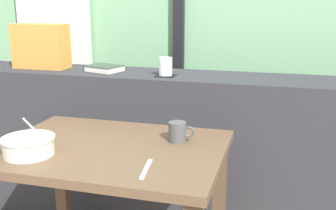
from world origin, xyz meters
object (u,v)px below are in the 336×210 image
Objects in this scene: fork_utensil at (146,169)px; ceramic_mug at (178,132)px; throw_pillow at (41,46)px; soup_bowl at (29,146)px; coaster_square at (166,76)px; closed_book at (104,69)px; breakfast_table at (112,173)px; juice_glass at (166,67)px.

ceramic_mug is at bearing 76.40° from fork_utensil.
throw_pillow is 0.99m from soup_bowl.
coaster_square reaches higher than soup_bowl.
throw_pillow is (-0.41, 0.02, 0.11)m from closed_book.
throw_pillow is 1.31m from fork_utensil.
breakfast_table is 5.50× the size of fork_utensil.
coaster_square is 0.80m from throw_pillow.
juice_glass is 0.87m from soup_bowl.
juice_glass is at bearing 111.66° from ceramic_mug.
juice_glass is at bearing -4.82° from throw_pillow.
juice_glass is at bearing 93.23° from fork_utensil.
breakfast_table is 0.32m from fork_utensil.
coaster_square is at bearing 0.00° from juice_glass.
breakfast_table is 4.19× the size of closed_book.
throw_pillow is at bearing 130.23° from fork_utensil.
ceramic_mug is at bearing -68.34° from juice_glass.
throw_pillow reaches higher than fork_utensil.
soup_bowl is at bearing -87.12° from closed_book.
juice_glass reaches higher than breakfast_table.
throw_pillow is (-0.72, 0.66, 0.44)m from breakfast_table.
soup_bowl is at bearing -146.91° from breakfast_table.
closed_book is at bearing 173.24° from coaster_square.
coaster_square is at bearing -6.76° from closed_book.
breakfast_table is at bearing -96.67° from juice_glass.
coaster_square is 0.59× the size of fork_utensil.
breakfast_table is 4.54× the size of soup_bowl.
fork_utensil is (0.94, -0.85, -0.32)m from throw_pillow.
soup_bowl is 0.61m from ceramic_mug.
coaster_square reaches higher than fork_utensil.
fork_utensil is (0.22, -0.19, 0.12)m from breakfast_table.
coaster_square is at bearing 83.33° from breakfast_table.
juice_glass is 0.54m from ceramic_mug.
ceramic_mug is at bearing -42.09° from closed_book.
throw_pillow reaches higher than soup_bowl.
juice_glass is (0.07, 0.60, 0.36)m from breakfast_table.
throw_pillow reaches higher than juice_glass.
coaster_square is 0.52m from ceramic_mug.
juice_glass is 0.85× the size of ceramic_mug.
throw_pillow is 1.14m from ceramic_mug.
ceramic_mug is at bearing -28.54° from throw_pillow.
ceramic_mug is at bearing 27.56° from breakfast_table.
fork_utensil is at bearing -79.21° from juice_glass.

